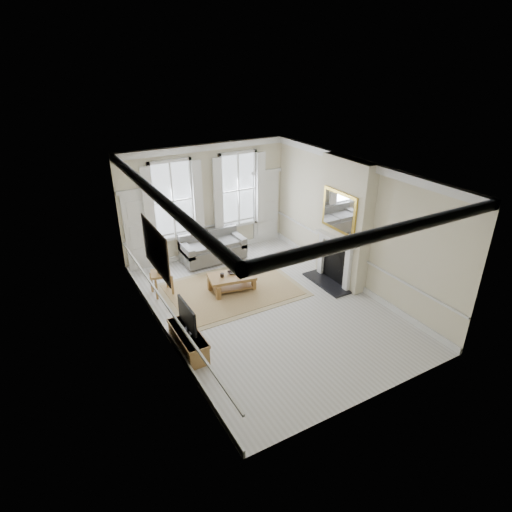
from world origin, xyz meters
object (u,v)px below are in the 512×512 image
sofa (212,249)px  tv_stand (188,341)px  side_table (161,276)px  coffee_table (232,278)px

sofa → tv_stand: bearing=-120.9°
side_table → sofa: bearing=31.2°
side_table → coffee_table: side_table is taller
sofa → coffee_table: size_ratio=1.44×
side_table → tv_stand: 2.59m
side_table → coffee_table: (1.65, -0.75, -0.14)m
coffee_table → tv_stand: bearing=-126.3°
sofa → tv_stand: size_ratio=1.43×
sofa → tv_stand: sofa is taller
sofa → side_table: size_ratio=3.03×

